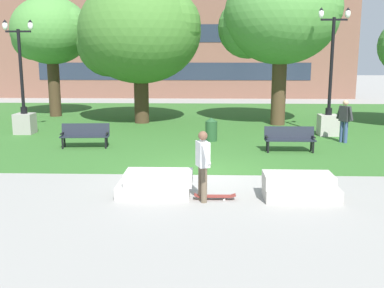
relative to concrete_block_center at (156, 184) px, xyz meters
The scene contains 16 objects.
ground_plane 2.37m from the concrete_block_center, 61.65° to the left, with size 140.00×140.00×0.00m, color gray.
grass_lawn 12.12m from the concrete_block_center, 84.72° to the left, with size 40.00×20.00×0.02m, color #336628.
concrete_block_center is the anchor object (origin of this frame).
concrete_block_left 3.52m from the concrete_block_center, ahead, with size 1.82×0.90×0.64m.
person_skateboarder 1.38m from the concrete_block_center, 16.66° to the right, with size 0.41×1.30×1.71m.
skateboard 1.49m from the concrete_block_center, ahead, with size 1.02×0.26×0.14m.
park_bench_near_left 6.86m from the concrete_block_center, 51.70° to the left, with size 1.80×0.54×0.90m.
park_bench_near_right 6.77m from the concrete_block_center, 119.69° to the left, with size 1.83×0.66×0.90m.
lamp_post_left 11.04m from the concrete_block_center, 53.60° to the left, with size 1.32×0.80×5.40m.
lamp_post_center 11.22m from the concrete_block_center, 127.82° to the left, with size 1.32×0.80×4.94m.
tree_far_left 13.76m from the concrete_block_center, 68.27° to the left, with size 5.82×5.54×7.70m.
tree_far_right 13.24m from the concrete_block_center, 100.12° to the left, with size 6.42×6.11×7.22m.
tree_near_right 17.17m from the concrete_block_center, 116.99° to the left, with size 4.58×4.36×6.66m.
trash_bin 7.50m from the concrete_block_center, 78.98° to the left, with size 0.49×0.49×0.96m.
person_bystander_near_lawn 9.86m from the concrete_block_center, 46.89° to the left, with size 0.51×0.82×1.71m.
building_facade_distant 26.95m from the concrete_block_center, 93.17° to the left, with size 29.47×1.03×9.17m.
Camera 1 is at (0.14, -12.76, 3.44)m, focal length 42.00 mm.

